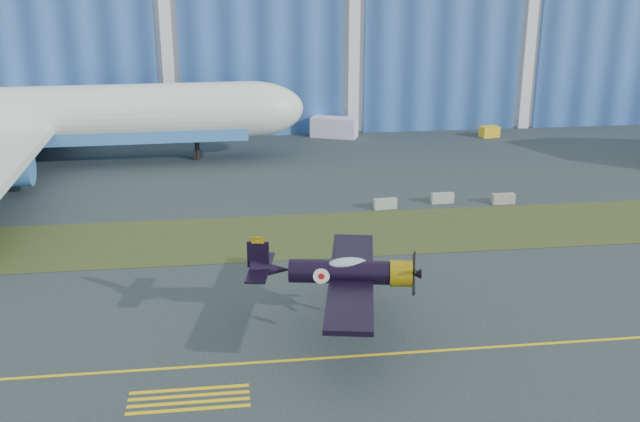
{
  "coord_description": "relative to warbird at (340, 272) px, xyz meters",
  "views": [
    {
      "loc": [
        -15.65,
        -40.63,
        20.74
      ],
      "look_at": [
        -9.54,
        6.84,
        4.42
      ],
      "focal_mm": 42.0,
      "sensor_mm": 36.0,
      "label": 1
    }
  ],
  "objects": [
    {
      "name": "ground",
      "position": [
        9.54,
        2.16,
        -3.82
      ],
      "size": [
        260.0,
        260.0,
        0.0
      ],
      "primitive_type": "plane",
      "color": "#2C383A",
      "rests_on": "ground"
    },
    {
      "name": "grass_median",
      "position": [
        9.54,
        16.16,
        -3.8
      ],
      "size": [
        260.0,
        10.0,
        0.02
      ],
      "primitive_type": "cube",
      "color": "#475128",
      "rests_on": "ground"
    },
    {
      "name": "taxiway_centreline",
      "position": [
        9.54,
        -2.84,
        -3.81
      ],
      "size": [
        200.0,
        0.2,
        0.02
      ],
      "primitive_type": "cube",
      "color": "yellow",
      "rests_on": "ground"
    },
    {
      "name": "hold_short_ladder",
      "position": [
        -8.46,
        -5.94,
        -3.81
      ],
      "size": [
        6.0,
        2.4,
        0.02
      ],
      "primitive_type": null,
      "color": "yellow",
      "rests_on": "ground"
    },
    {
      "name": "warbird",
      "position": [
        0.0,
        0.0,
        0.0
      ],
      "size": [
        13.3,
        15.11,
        3.94
      ],
      "rotation": [
        0.0,
        0.0,
        -0.19
      ],
      "color": "black",
      "rests_on": "ground"
    },
    {
      "name": "jetliner",
      "position": [
        -27.82,
        40.24,
        7.9
      ],
      "size": [
        68.55,
        58.58,
        23.46
      ],
      "rotation": [
        0.0,
        0.0,
        0.02
      ],
      "color": "silver",
      "rests_on": "ground"
    },
    {
      "name": "shipping_container",
      "position": [
        6.92,
        49.32,
        -2.64
      ],
      "size": [
        5.91,
        4.11,
        2.38
      ],
      "primitive_type": "cube",
      "rotation": [
        0.0,
        0.0,
        -0.39
      ],
      "color": "silver",
      "rests_on": "ground"
    },
    {
      "name": "tug",
      "position": [
        25.6,
        46.95,
        -3.19
      ],
      "size": [
        2.41,
        1.78,
        1.27
      ],
      "primitive_type": "cube",
      "rotation": [
        0.0,
        0.0,
        0.2
      ],
      "color": "yellow",
      "rests_on": "ground"
    },
    {
      "name": "barrier_a",
      "position": [
        7.34,
        21.76,
        -3.37
      ],
      "size": [
        2.04,
        0.77,
        0.9
      ],
      "primitive_type": "cube",
      "rotation": [
        0.0,
        0.0,
        0.09
      ],
      "color": "#929F92",
      "rests_on": "ground"
    },
    {
      "name": "barrier_b",
      "position": [
        12.71,
        22.7,
        -3.37
      ],
      "size": [
        2.02,
        0.67,
        0.9
      ],
      "primitive_type": "cube",
      "rotation": [
        0.0,
        0.0,
        0.03
      ],
      "color": "#959B8E",
      "rests_on": "ground"
    },
    {
      "name": "barrier_c",
      "position": [
        18.01,
        21.83,
        -3.37
      ],
      "size": [
        2.01,
        0.65,
        0.9
      ],
      "primitive_type": "cube",
      "rotation": [
        0.0,
        0.0,
        0.02
      ],
      "color": "gray",
      "rests_on": "ground"
    }
  ]
}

